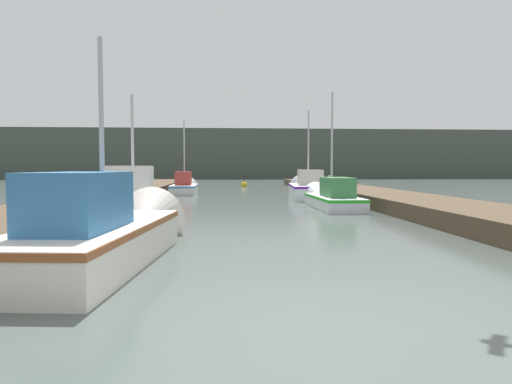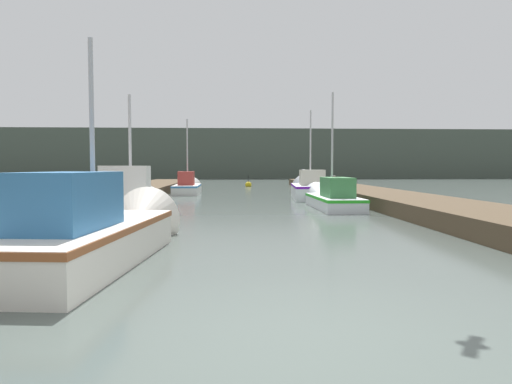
# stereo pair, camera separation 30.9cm
# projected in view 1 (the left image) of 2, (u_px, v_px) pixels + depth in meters

# --- Properties ---
(ground_plane) EXTENTS (200.00, 200.00, 0.00)m
(ground_plane) POSITION_uv_depth(u_px,v_px,m) (330.00, 335.00, 4.28)
(ground_plane) COLOR #47514C
(dock_left) EXTENTS (2.93, 40.00, 0.50)m
(dock_left) POSITION_uv_depth(u_px,v_px,m) (113.00, 197.00, 19.80)
(dock_left) COLOR #4C3D2B
(dock_left) RESTS_ON ground_plane
(dock_right) EXTENTS (2.93, 40.00, 0.50)m
(dock_right) POSITION_uv_depth(u_px,v_px,m) (375.00, 196.00, 20.62)
(dock_right) COLOR #4C3D2B
(dock_right) RESTS_ON ground_plane
(distant_shore_ridge) EXTENTS (120.00, 16.00, 6.59)m
(distant_shore_ridge) POSITION_uv_depth(u_px,v_px,m) (231.00, 155.00, 67.17)
(distant_shore_ridge) COLOR #424C42
(distant_shore_ridge) RESTS_ON ground_plane
(fishing_boat_0) EXTENTS (2.22, 5.94, 4.15)m
(fishing_boat_0) POSITION_uv_depth(u_px,v_px,m) (110.00, 230.00, 7.90)
(fishing_boat_0) COLOR silver
(fishing_boat_0) RESTS_ON ground_plane
(fishing_boat_1) EXTENTS (1.93, 5.26, 4.01)m
(fishing_boat_1) POSITION_uv_depth(u_px,v_px,m) (134.00, 207.00, 12.81)
(fishing_boat_1) COLOR silver
(fishing_boat_1) RESTS_ON ground_plane
(fishing_boat_2) EXTENTS (1.45, 5.48, 4.84)m
(fishing_boat_2) POSITION_uv_depth(u_px,v_px,m) (329.00, 197.00, 18.00)
(fishing_boat_2) COLOR silver
(fishing_boat_2) RESTS_ON ground_plane
(fishing_boat_3) EXTENTS (2.13, 5.43, 4.86)m
(fishing_boat_3) POSITION_uv_depth(u_px,v_px,m) (308.00, 189.00, 23.13)
(fishing_boat_3) COLOR silver
(fishing_boat_3) RESTS_ON ground_plane
(fishing_boat_4) EXTENTS (1.47, 4.89, 4.76)m
(fishing_boat_4) POSITION_uv_depth(u_px,v_px,m) (185.00, 187.00, 27.01)
(fishing_boat_4) COLOR silver
(fishing_boat_4) RESTS_ON ground_plane
(mooring_piling_0) EXTENTS (0.36, 0.36, 1.37)m
(mooring_piling_0) POSITION_uv_depth(u_px,v_px,m) (143.00, 187.00, 20.08)
(mooring_piling_0) COLOR #473523
(mooring_piling_0) RESTS_ON ground_plane
(mooring_piling_1) EXTENTS (0.27, 0.27, 1.12)m
(mooring_piling_1) POSITION_uv_depth(u_px,v_px,m) (331.00, 186.00, 23.91)
(mooring_piling_1) COLOR #473523
(mooring_piling_1) RESTS_ON ground_plane
(mooring_piling_2) EXTENTS (0.24, 0.24, 1.41)m
(mooring_piling_2) POSITION_uv_depth(u_px,v_px,m) (299.00, 179.00, 32.81)
(mooring_piling_2) COLOR #473523
(mooring_piling_2) RESTS_ON ground_plane
(mooring_piling_3) EXTENTS (0.36, 0.36, 0.99)m
(mooring_piling_3) POSITION_uv_depth(u_px,v_px,m) (177.00, 182.00, 31.53)
(mooring_piling_3) COLOR #473523
(mooring_piling_3) RESTS_ON ground_plane
(channel_buoy) EXTENTS (0.51, 0.51, 1.01)m
(channel_buoy) POSITION_uv_depth(u_px,v_px,m) (244.00, 185.00, 36.33)
(channel_buoy) COLOR gold
(channel_buoy) RESTS_ON ground_plane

